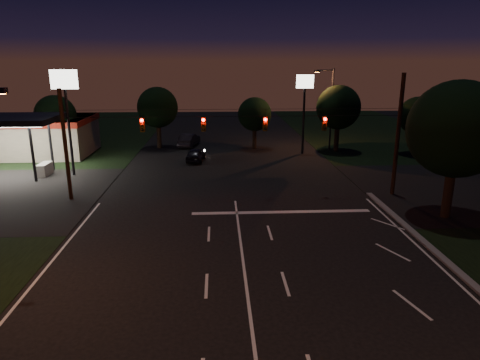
{
  "coord_description": "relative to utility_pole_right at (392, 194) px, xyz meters",
  "views": [
    {
      "loc": [
        -1.18,
        -15.38,
        9.83
      ],
      "look_at": [
        0.08,
        8.94,
        3.0
      ],
      "focal_mm": 32.0,
      "sensor_mm": 36.0,
      "label": 1
    }
  ],
  "objects": [
    {
      "name": "utility_pole_right",
      "position": [
        0.0,
        0.0,
        0.0
      ],
      "size": [
        0.3,
        0.3,
        9.0
      ],
      "primitive_type": "cylinder",
      "color": "black",
      "rests_on": "ground"
    },
    {
      "name": "pole_sign_right",
      "position": [
        -4.0,
        15.0,
        6.24
      ],
      "size": [
        1.8,
        0.3,
        8.4
      ],
      "color": "black",
      "rests_on": "ground"
    },
    {
      "name": "street_light_right_far",
      "position": [
        -0.76,
        17.0,
        5.24
      ],
      "size": [
        2.2,
        0.35,
        9.0
      ],
      "color": "black",
      "rests_on": "ground"
    },
    {
      "name": "ground",
      "position": [
        -12.0,
        -15.0,
        0.0
      ],
      "size": [
        140.0,
        140.0,
        0.0
      ],
      "primitive_type": "plane",
      "color": "black",
      "rests_on": "ground"
    },
    {
      "name": "car_oncoming_a",
      "position": [
        -15.47,
        11.87,
        0.67
      ],
      "size": [
        2.06,
        4.11,
        1.35
      ],
      "primitive_type": "imported",
      "rotation": [
        0.0,
        0.0,
        3.02
      ],
      "color": "black",
      "rests_on": "ground"
    },
    {
      "name": "tree_far_c",
      "position": [
        -8.98,
        18.1,
        3.9
      ],
      "size": [
        3.8,
        3.8,
        5.86
      ],
      "color": "black",
      "rests_on": "ground"
    },
    {
      "name": "pole_sign_left_near",
      "position": [
        -26.0,
        7.0,
        6.98
      ],
      "size": [
        2.2,
        0.3,
        9.1
      ],
      "color": "black",
      "rests_on": "ground"
    },
    {
      "name": "tree_far_b",
      "position": [
        -19.98,
        19.13,
        4.61
      ],
      "size": [
        4.6,
        4.6,
        6.98
      ],
      "color": "black",
      "rests_on": "ground"
    },
    {
      "name": "car_oncoming_b",
      "position": [
        -16.62,
        19.81,
        0.75
      ],
      "size": [
        2.53,
        4.8,
        1.5
      ],
      "primitive_type": "imported",
      "rotation": [
        0.0,
        0.0,
        2.93
      ],
      "color": "black",
      "rests_on": "ground"
    },
    {
      "name": "tree_far_a",
      "position": [
        -29.98,
        15.12,
        4.26
      ],
      "size": [
        4.2,
        4.2,
        6.42
      ],
      "color": "black",
      "rests_on": "ground"
    },
    {
      "name": "tree_far_d",
      "position": [
        0.02,
        16.13,
        4.83
      ],
      "size": [
        4.8,
        4.8,
        7.3
      ],
      "color": "black",
      "rests_on": "ground"
    },
    {
      "name": "tree_right_near",
      "position": [
        1.53,
        -4.83,
        5.68
      ],
      "size": [
        6.0,
        6.0,
        8.76
      ],
      "color": "black",
      "rests_on": "ground"
    },
    {
      "name": "signal_span",
      "position": [
        -12.0,
        -0.04,
        5.5
      ],
      "size": [
        24.0,
        0.4,
        1.56
      ],
      "color": "black",
      "rests_on": "ground"
    },
    {
      "name": "tree_far_e",
      "position": [
        8.02,
        14.11,
        4.11
      ],
      "size": [
        4.0,
        4.0,
        6.18
      ],
      "color": "black",
      "rests_on": "ground"
    },
    {
      "name": "gas_station",
      "position": [
        -33.86,
        15.39,
        2.38
      ],
      "size": [
        14.2,
        16.1,
        5.25
      ],
      "color": "gray",
      "rests_on": "ground"
    },
    {
      "name": "stop_bar",
      "position": [
        -9.0,
        -3.5,
        0.01
      ],
      "size": [
        12.0,
        0.5,
        0.01
      ],
      "primitive_type": "cube",
      "color": "silver",
      "rests_on": "ground"
    },
    {
      "name": "utility_pole_left",
      "position": [
        -24.0,
        0.0,
        0.0
      ],
      "size": [
        0.28,
        0.28,
        8.0
      ],
      "primitive_type": "cylinder",
      "color": "black",
      "rests_on": "ground"
    }
  ]
}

